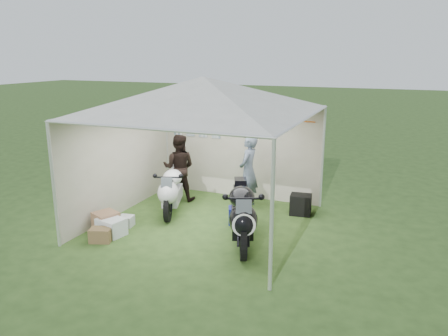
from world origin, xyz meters
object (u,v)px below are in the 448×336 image
Objects in this scene: crate_3 at (101,235)px; motorcycle_black at (242,213)px; canopy_tent at (204,99)px; motorcycle_white at (172,189)px; crate_0 at (111,227)px; person_dark_jacket at (179,168)px; crate_1 at (106,221)px; equipment_box at (301,205)px; crate_2 at (126,221)px; paddock_stand at (240,215)px; person_blue_jacket at (248,171)px.

motorcycle_black is at bearing 20.42° from crate_3.
canopy_tent reaches higher than motorcycle_white.
motorcycle_white is 3.71× the size of crate_0.
motorcycle_black is 2.58m from crate_0.
person_dark_jacket reaches higher than crate_1.
equipment_box is (2.66, 0.95, -0.31)m from motorcycle_white.
motorcycle_black reaches higher than crate_2.
motorcycle_white is 1.63m from crate_1.
paddock_stand is 1.05× the size of equipment_box.
person_blue_jacket reaches higher than person_dark_jacket.
crate_2 is 0.82m from crate_3.
crate_3 is (-0.21, -2.73, -0.67)m from person_dark_jacket.
person_blue_jacket is (1.69, 0.17, 0.04)m from person_dark_jacket.
canopy_tent is 3.55× the size of person_dark_jacket.
person_blue_jacket is at bearing 47.48° from crate_2.
crate_1 is (-0.70, -1.43, -0.35)m from motorcycle_white.
crate_2 is at bearing 69.33° from person_dark_jacket.
motorcycle_white reaches higher than crate_1.
equipment_box is 4.12m from crate_1.
motorcycle_black is at bearing 18.40° from person_blue_jacket.
equipment_box is at bearing 32.95° from crate_2.
crate_0 is (-0.47, -1.58, -0.37)m from motorcycle_white.
crate_0 is (-2.48, -0.59, -0.43)m from motorcycle_black.
canopy_tent reaches higher than crate_1.
crate_1 is at bearing -136.11° from motorcycle_white.
crate_0 is (-1.90, -2.56, -0.67)m from person_blue_jacket.
crate_2 is (-0.47, -1.09, -0.43)m from motorcycle_white.
paddock_stand is at bearing 12.78° from person_blue_jacket.
crate_0 is at bearing -144.27° from paddock_stand.
paddock_stand is at bearing 140.58° from person_dark_jacket.
motorcycle_white is 1.11× the size of person_blue_jacket.
canopy_tent is 2.45m from person_dark_jacket.
crate_1 is (-2.13, -2.42, -0.65)m from person_blue_jacket.
crate_3 is at bearing -31.14° from person_blue_jacket.
crate_2 is (-0.21, -1.91, -0.69)m from person_dark_jacket.
person_dark_jacket is 2.49m from crate_0.
person_blue_jacket reaches higher than paddock_stand.
person_dark_jacket is at bearing 78.86° from crate_1.
motorcycle_white reaches higher than crate_3.
crate_1 is 1.08× the size of crate_3.
crate_3 is at bearing 178.00° from motorcycle_black.
crate_0 is at bearing -141.15° from equipment_box.
crate_1 is at bearing -149.69° from paddock_stand.
equipment_box is at bearing 168.21° from person_dark_jacket.
person_blue_jacket is 4.29× the size of crate_3.
crate_2 is (-1.90, -2.08, -0.73)m from person_blue_jacket.
motorcycle_black reaches higher than equipment_box.
person_blue_jacket reaches higher than crate_0.
motorcycle_black is 2.91m from person_dark_jacket.
person_blue_jacket is at bearing 53.51° from crate_0.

